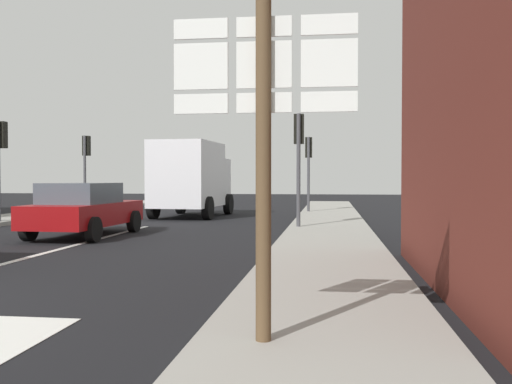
{
  "coord_description": "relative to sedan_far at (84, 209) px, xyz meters",
  "views": [
    {
      "loc": [
        6.01,
        -5.94,
        1.6
      ],
      "look_at": [
        3.97,
        9.61,
        1.21
      ],
      "focal_mm": 39.65,
      "sensor_mm": 36.0,
      "label": 1
    }
  ],
  "objects": [
    {
      "name": "route_sign_post",
      "position": [
        6.09,
        -9.66,
        1.24
      ],
      "size": [
        1.66,
        0.14,
        3.2
      ],
      "color": "brown",
      "rests_on": "ground"
    },
    {
      "name": "ground_plane",
      "position": [
        0.67,
        1.25,
        -0.76
      ],
      "size": [
        80.0,
        80.0,
        0.0
      ],
      "primitive_type": "plane",
      "color": "black"
    },
    {
      "name": "lane_centre_stripe",
      "position": [
        0.67,
        -2.75,
        -0.75
      ],
      "size": [
        0.16,
        12.0,
        0.01
      ],
      "primitive_type": "cube",
      "color": "silver",
      "rests_on": "ground"
    },
    {
      "name": "traffic_light_near_left",
      "position": [
        -4.39,
        3.16,
        1.85
      ],
      "size": [
        0.3,
        0.49,
        3.52
      ],
      "color": "#47474C",
      "rests_on": "ground"
    },
    {
      "name": "delivery_truck",
      "position": [
        1.02,
        8.03,
        0.89
      ],
      "size": [
        2.71,
        5.11,
        3.05
      ],
      "color": "silver",
      "rests_on": "ground"
    },
    {
      "name": "sidewalk_right",
      "position": [
        6.65,
        -0.75,
        -0.69
      ],
      "size": [
        2.42,
        44.0,
        0.14
      ],
      "primitive_type": "cube",
      "color": "gray",
      "rests_on": "ground"
    },
    {
      "name": "traffic_light_far_left",
      "position": [
        -4.39,
        9.91,
        1.86
      ],
      "size": [
        0.3,
        0.49,
        3.53
      ],
      "color": "#47474C",
      "rests_on": "ground"
    },
    {
      "name": "sedan_far",
      "position": [
        0.0,
        0.0,
        0.0
      ],
      "size": [
        2.08,
        4.25,
        1.47
      ],
      "color": "maroon",
      "rests_on": "ground"
    },
    {
      "name": "traffic_light_near_right",
      "position": [
        5.74,
        2.5,
        1.86
      ],
      "size": [
        0.3,
        0.49,
        3.54
      ],
      "color": "#47474C",
      "rests_on": "ground"
    },
    {
      "name": "traffic_light_far_right",
      "position": [
        5.74,
        10.39,
        1.76
      ],
      "size": [
        0.3,
        0.49,
        3.41
      ],
      "color": "#47474C",
      "rests_on": "ground"
    }
  ]
}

